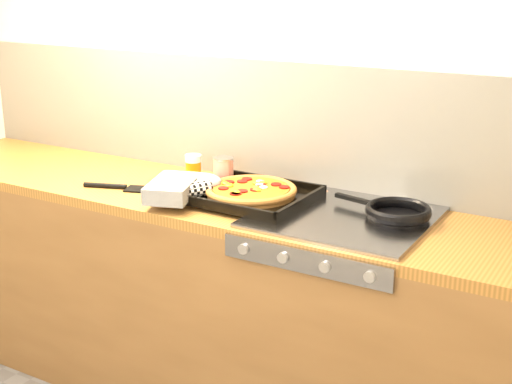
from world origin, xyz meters
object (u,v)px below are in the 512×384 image
Objects in this scene: frying_pan at (397,212)px; tomato_can at (223,172)px; pizza_on_tray at (230,190)px; juice_glass at (193,168)px.

tomato_can is (-0.76, 0.06, 0.02)m from frying_pan.
juice_glass is (-0.28, 0.16, 0.01)m from pizza_on_tray.
frying_pan is 0.76m from tomato_can.
tomato_can is at bearing 2.41° from juice_glass.
tomato_can is at bearing 129.68° from pizza_on_tray.
pizza_on_tray reaches higher than frying_pan.
juice_glass is (-0.14, -0.01, -0.00)m from tomato_can.
pizza_on_tray is 0.32m from juice_glass.
frying_pan is (0.62, 0.10, -0.01)m from pizza_on_tray.
frying_pan is at bearing 9.44° from pizza_on_tray.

